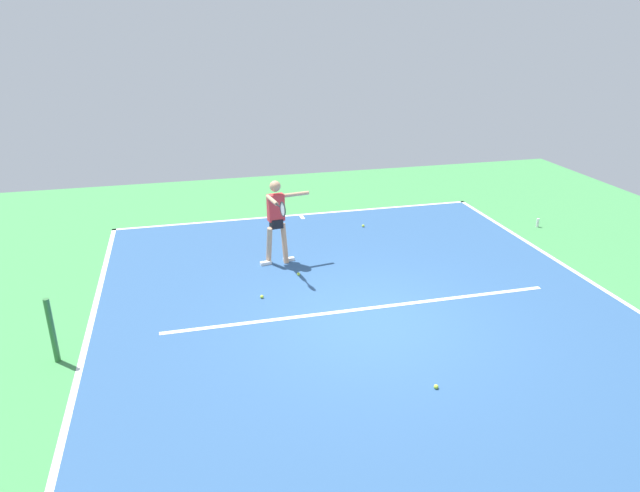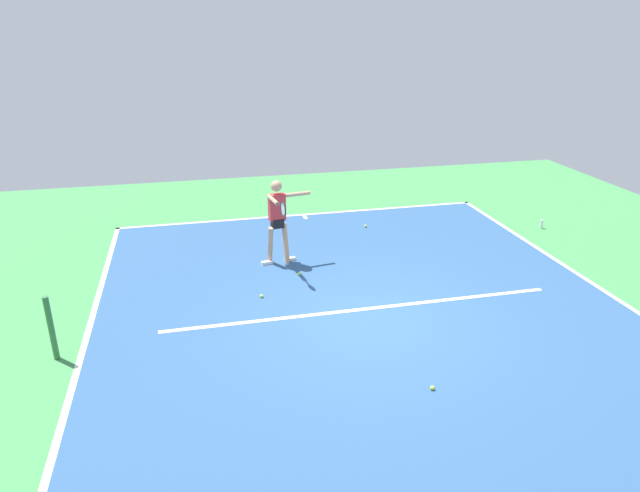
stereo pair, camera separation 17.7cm
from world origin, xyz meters
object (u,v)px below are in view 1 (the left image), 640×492
tennis_player (277,216)px  tennis_ball_centre_court (436,387)px  tennis_ball_by_sideline (363,226)px  tennis_ball_by_baseline (299,274)px  water_bottle (538,223)px  tennis_ball_near_service_line (262,297)px  net_post (52,331)px

tennis_player → tennis_ball_centre_court: tennis_player is taller
tennis_ball_by_sideline → tennis_ball_by_baseline: same height
water_bottle → tennis_ball_by_sideline: bearing=-14.0°
tennis_ball_by_sideline → tennis_ball_by_baseline: size_ratio=1.00×
tennis_player → tennis_ball_by_baseline: (-0.29, 0.72, -1.03)m
tennis_ball_by_baseline → tennis_ball_centre_court: same height
tennis_ball_centre_court → water_bottle: 7.76m
tennis_player → tennis_ball_near_service_line: (0.59, 1.55, -1.03)m
net_post → tennis_ball_by_baseline: net_post is taller
net_post → tennis_ball_by_baseline: 4.79m
tennis_player → tennis_ball_by_sideline: bearing=-154.3°
net_post → tennis_ball_by_sideline: net_post is taller
tennis_player → tennis_ball_by_sideline: 3.20m
net_post → tennis_ball_by_sideline: 7.94m
tennis_ball_by_sideline → water_bottle: (-4.27, 1.06, 0.08)m
tennis_ball_near_service_line → tennis_ball_centre_court: 3.94m
tennis_player → water_bottle: 6.85m
net_post → tennis_player: bearing=-143.9°
tennis_ball_by_sideline → tennis_ball_centre_court: same height
net_post → tennis_player: size_ratio=0.58×
tennis_ball_by_baseline → tennis_ball_near_service_line: 1.21m
water_bottle → net_post: bearing=18.3°
tennis_player → net_post: bearing=26.9°
net_post → tennis_ball_centre_court: net_post is taller
net_post → tennis_ball_centre_court: 5.76m
tennis_ball_by_baseline → water_bottle: bearing=-167.9°
net_post → tennis_ball_centre_court: (-5.35, 2.06, -0.50)m
net_post → water_bottle: size_ratio=4.86×
tennis_ball_near_service_line → tennis_ball_by_sideline: bearing=-133.2°
tennis_ball_by_baseline → tennis_player: bearing=-67.9°
tennis_ball_by_baseline → water_bottle: water_bottle is taller
tennis_player → tennis_ball_centre_court: bearing=96.6°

